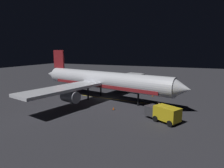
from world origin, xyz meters
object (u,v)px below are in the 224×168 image
object	(u,v)px
catering_truck	(128,87)
traffic_cone_near_right	(130,91)
baggage_truck	(164,114)
ground_crew_worker	(159,108)
traffic_cone_near_left	(114,108)
traffic_cone_under_wing	(153,95)
airliner	(101,81)

from	to	relation	value
catering_truck	traffic_cone_near_right	distance (m)	1.30
baggage_truck	ground_crew_worker	size ratio (longest dim) A/B	3.30
baggage_truck	traffic_cone_near_left	world-z (taller)	baggage_truck
catering_truck	traffic_cone_under_wing	size ratio (longest dim) A/B	11.89
airliner	traffic_cone_near_right	distance (m)	10.32
catering_truck	traffic_cone_near_left	size ratio (longest dim) A/B	11.89
traffic_cone_near_left	traffic_cone_near_right	bearing A→B (deg)	-173.10
catering_truck	traffic_cone_under_wing	world-z (taller)	catering_truck
airliner	ground_crew_worker	xyz separation A→B (m)	(4.78, 13.27, -3.17)
ground_crew_worker	traffic_cone_near_left	bearing A→B (deg)	-79.06
baggage_truck	catering_truck	xyz separation A→B (m)	(-17.66, -11.67, 0.03)
catering_truck	traffic_cone_near_right	world-z (taller)	catering_truck
catering_truck	ground_crew_worker	bearing A→B (deg)	36.61
traffic_cone_near_right	traffic_cone_under_wing	distance (m)	6.45
baggage_truck	catering_truck	bearing A→B (deg)	-146.53
traffic_cone_near_left	airliner	bearing A→B (deg)	-138.41
airliner	traffic_cone_under_wing	world-z (taller)	airliner
traffic_cone_near_left	catering_truck	bearing A→B (deg)	-170.38
baggage_truck	traffic_cone_near_right	size ratio (longest dim) A/B	10.42
baggage_truck	ground_crew_worker	bearing A→B (deg)	-160.24
baggage_truck	catering_truck	world-z (taller)	catering_truck
traffic_cone_under_wing	traffic_cone_near_right	bearing A→B (deg)	-109.39
baggage_truck	ground_crew_worker	xyz separation A→B (m)	(-3.77, -1.35, -0.33)
baggage_truck	airliner	bearing A→B (deg)	-120.31
catering_truck	traffic_cone_near_right	xyz separation A→B (m)	(0.27, 0.78, -1.00)
ground_crew_worker	traffic_cone_under_wing	xyz separation A→B (m)	(-11.48, -3.46, -0.64)
ground_crew_worker	baggage_truck	bearing A→B (deg)	19.76
traffic_cone_near_left	baggage_truck	bearing A→B (deg)	75.88
baggage_truck	traffic_cone_near_left	xyz separation A→B (m)	(-2.28, -9.07, -0.97)
ground_crew_worker	traffic_cone_near_right	xyz separation A→B (m)	(-13.62, -9.54, -0.64)
baggage_truck	traffic_cone_near_left	size ratio (longest dim) A/B	10.42
ground_crew_worker	traffic_cone_under_wing	bearing A→B (deg)	-163.24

